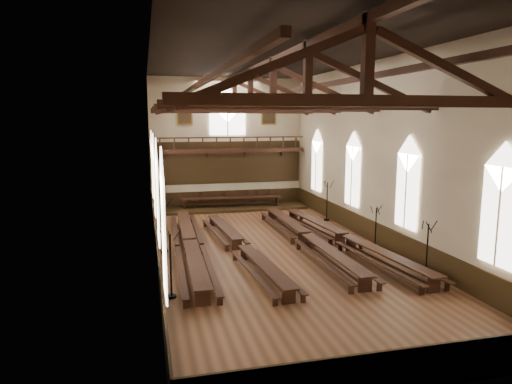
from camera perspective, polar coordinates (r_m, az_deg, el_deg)
The scene contains 21 objects.
ground at distance 24.30m, azimuth 2.03°, elevation -7.28°, with size 26.00×26.00×0.00m, color brown.
room_walls at distance 23.31m, azimuth 2.12°, elevation 8.13°, with size 26.00×26.00×26.00m.
wainscot_band at distance 24.14m, azimuth 2.04°, elevation -5.91°, with size 12.00×26.00×1.20m.
side_windows at distance 23.52m, azimuth 2.08°, elevation 1.49°, with size 11.85×19.80×4.50m.
end_window at distance 35.89m, azimuth -3.58°, elevation 9.72°, with size 2.80×0.12×3.80m.
minstrels_gallery at distance 35.78m, azimuth -3.46°, elevation 4.40°, with size 11.80×1.24×3.70m.
portraits at distance 35.88m, azimuth -3.58°, elevation 9.52°, with size 7.75×0.09×1.45m.
roof_trusses at distance 23.34m, azimuth 2.14°, elevation 12.45°, with size 11.70×25.70×2.80m.
refectory_row_a at distance 23.85m, azimuth -8.25°, elevation -6.31°, with size 1.74×14.50×0.76m.
refectory_row_b at distance 23.38m, azimuth -1.90°, elevation -6.69°, with size 1.79×13.78×0.68m.
refectory_row_c at distance 25.04m, azimuth 6.33°, elevation -5.54°, with size 1.52×14.38×0.75m.
refectory_row_d at distance 25.10m, azimuth 11.07°, elevation -5.62°, with size 2.20×14.49×0.75m.
dais at distance 35.07m, azimuth -3.09°, elevation -1.98°, with size 11.40×2.88×0.19m, color #32220F.
high_table at distance 34.94m, azimuth -3.10°, elevation -0.83°, with size 7.81×1.43×0.73m.
high_chairs at distance 35.69m, azimuth -3.33°, elevation -0.65°, with size 7.72×0.52×1.10m.
candelabrum_left_near at distance 18.19m, azimuth -10.57°, elevation -10.46°, with size 0.82×0.76×2.70m.
candelabrum_left_mid at distance 24.21m, azimuth -11.44°, elevation -5.39°, with size 0.86×0.84×2.86m.
candelabrum_left_far at distance 30.08m, azimuth -11.92°, elevation -2.56°, with size 0.81×0.87×2.84m.
candelabrum_right_near at distance 21.66m, azimuth 20.53°, elevation -7.86°, with size 0.66×0.76×2.49m.
candelabrum_right_mid at distance 25.46m, azimuth 14.69°, elevation -5.19°, with size 0.70×0.65×2.29m.
candelabrum_right_far at distance 31.39m, azimuth 8.85°, elevation -2.02°, with size 0.83×0.80×2.77m.
Camera 1 is at (-6.35, -22.42, 6.90)m, focal length 32.00 mm.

